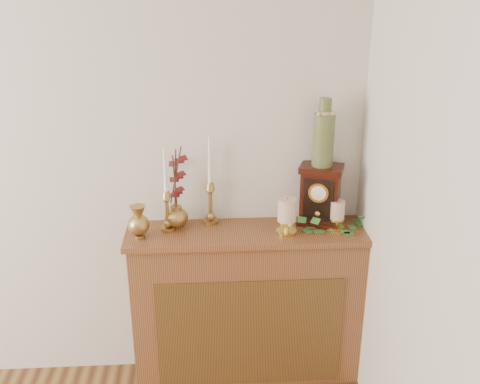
{
  "coord_description": "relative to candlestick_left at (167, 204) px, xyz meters",
  "views": [
    {
      "loc": [
        1.2,
        -0.47,
        2.18
      ],
      "look_at": [
        1.36,
        2.05,
        1.16
      ],
      "focal_mm": 42.0,
      "sensor_mm": 36.0,
      "label": 1
    }
  ],
  "objects": [
    {
      "name": "ceramic_vase",
      "position": [
        0.78,
        0.04,
        0.33
      ],
      "size": [
        0.11,
        0.11,
        0.34
      ],
      "rotation": [
        0.0,
        0.0,
        -0.34
      ],
      "color": "#1C382C",
      "rests_on": "mantel_clock"
    },
    {
      "name": "ivy_garland",
      "position": [
        0.84,
        -0.02,
        -0.13
      ],
      "size": [
        0.36,
        0.19,
        0.08
      ],
      "rotation": [
        0.0,
        0.0,
        -0.33
      ],
      "color": "#2F6F2A",
      "rests_on": "console_shelf"
    },
    {
      "name": "candlestick_left",
      "position": [
        0.0,
        0.0,
        0.0
      ],
      "size": [
        0.07,
        0.07,
        0.44
      ],
      "rotation": [
        0.0,
        0.0,
        0.24
      ],
      "color": "#AC8544",
      "rests_on": "console_shelf"
    },
    {
      "name": "pillar_candle_right",
      "position": [
        0.86,
        -0.03,
        -0.06
      ],
      "size": [
        0.09,
        0.09,
        0.17
      ],
      "rotation": [
        0.0,
        0.0,
        0.27
      ],
      "color": "#DFC04E",
      "rests_on": "console_shelf"
    },
    {
      "name": "bud_vase",
      "position": [
        -0.14,
        -0.08,
        -0.06
      ],
      "size": [
        0.11,
        0.11,
        0.17
      ],
      "rotation": [
        0.0,
        0.0,
        -0.18
      ],
      "color": "#AC8544",
      "rests_on": "console_shelf"
    },
    {
      "name": "candlestick_center",
      "position": [
        0.22,
        0.07,
        0.01
      ],
      "size": [
        0.08,
        0.08,
        0.47
      ],
      "rotation": [
        0.0,
        0.0,
        -0.02
      ],
      "color": "#AC8544",
      "rests_on": "console_shelf"
    },
    {
      "name": "ginger_jar",
      "position": [
        0.05,
        0.06,
        0.06
      ],
      "size": [
        0.18,
        0.2,
        0.45
      ],
      "rotation": [
        0.0,
        0.0,
        0.28
      ],
      "color": "#AC8544",
      "rests_on": "console_shelf"
    },
    {
      "name": "pillar_candle_left",
      "position": [
        0.6,
        -0.07,
        -0.04
      ],
      "size": [
        0.1,
        0.1,
        0.2
      ],
      "rotation": [
        0.0,
        0.0,
        -0.02
      ],
      "color": "#DFC04E",
      "rests_on": "console_shelf"
    },
    {
      "name": "console_shelf",
      "position": [
        0.4,
        -0.03,
        -0.64
      ],
      "size": [
        1.24,
        0.34,
        0.93
      ],
      "color": "brown",
      "rests_on": "ground"
    },
    {
      "name": "mantel_clock",
      "position": [
        0.78,
        0.04,
        0.01
      ],
      "size": [
        0.25,
        0.21,
        0.32
      ],
      "rotation": [
        0.0,
        0.0,
        -0.34
      ],
      "color": "black",
      "rests_on": "console_shelf"
    }
  ]
}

